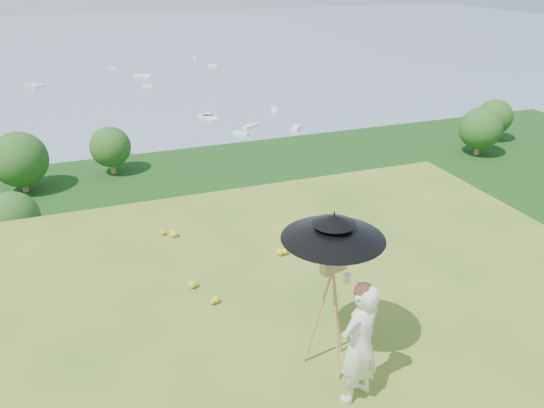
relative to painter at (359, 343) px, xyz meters
name	(u,v)px	position (x,y,z in m)	size (l,w,h in m)	color
forest_slope	(135,374)	(-1.35, 34.55, -29.79)	(140.00, 56.00, 22.00)	#0F330E
shoreline_tier	(108,241)	(-1.35, 74.55, -36.79)	(170.00, 28.00, 8.00)	#6F6759
bay_water	(75,60)	(-1.35, 239.55, -34.79)	(700.00, 700.00, 0.00)	slate
slope_trees	(116,236)	(-1.35, 34.55, -15.79)	(110.00, 50.00, 6.00)	#1D4514
harbor_town	(103,204)	(-1.35, 74.55, -30.29)	(110.00, 22.00, 5.00)	silver
moored_boats	(38,106)	(-13.85, 160.55, -34.44)	(140.00, 140.00, 0.70)	white
painter	(359,343)	(0.00, 0.00, 0.00)	(0.57, 0.38, 1.57)	white
field_easel	(331,308)	(-0.07, 0.61, 0.08)	(0.66, 0.66, 1.74)	olive
sun_umbrella	(333,240)	(-0.07, 0.64, 1.02)	(1.21, 1.21, 0.74)	black
painter_cap	(364,288)	(0.00, 0.00, 0.74)	(0.21, 0.25, 0.10)	#D07281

